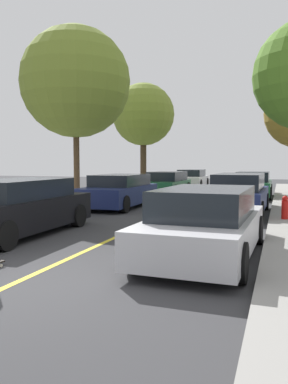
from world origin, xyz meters
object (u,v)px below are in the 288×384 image
parked_car_left_near (119,191)px  parked_car_right_nearest (206,223)px  parked_car_left_nearest (19,208)px  parked_car_left_farthest (192,178)px  parked_car_left_far (167,183)px  fire_hydrant (285,208)px  parked_car_right_far (253,185)px  parked_car_right_near (240,194)px  street_tree_left_near (143,115)px  street_tree_left_nearest (76,83)px

parked_car_left_near → parked_car_right_nearest: parked_car_right_nearest is taller
parked_car_left_nearest → parked_car_left_farthest: 20.45m
parked_car_left_nearest → parked_car_left_far: (0.00, 13.63, -0.05)m
parked_car_left_farthest → fire_hydrant: bearing=-68.7°
parked_car_left_near → parked_car_right_far: (4.85, 6.49, -0.00)m
parked_car_right_near → street_tree_left_near: bearing=125.6°
parked_car_left_nearest → parked_car_left_far: parked_car_left_nearest is taller
parked_car_left_nearest → parked_car_right_near: 7.68m
parked_car_right_near → parked_car_left_far: bearing=122.3°
street_tree_left_nearest → fire_hydrant: 10.16m
parked_car_left_nearest → fire_hydrant: 7.60m
parked_car_left_farthest → parked_car_right_near: (4.85, -14.51, 0.06)m
parked_car_right_far → street_tree_left_nearest: bearing=-139.2°
parked_car_left_nearest → parked_car_left_farthest: bearing=90.0°
parked_car_right_nearest → street_tree_left_near: size_ratio=0.68×
parked_car_left_farthest → parked_car_right_far: (4.85, -7.42, 0.02)m
fire_hydrant → parked_car_right_nearest: bearing=-107.1°
parked_car_left_farthest → parked_car_right_near: 15.30m
parked_car_right_nearest → parked_car_right_far: parked_car_right_far is taller
parked_car_left_far → fire_hydrant: 11.40m
parked_car_right_nearest → parked_car_right_near: size_ratio=0.98×
parked_car_left_near → parked_car_left_far: bearing=90.0°
parked_car_left_near → parked_car_left_farthest: parked_car_left_near is taller
street_tree_left_near → parked_car_left_farthest: bearing=65.0°
parked_car_left_near → parked_car_right_nearest: 8.73m
parked_car_left_near → fire_hydrant: (6.35, -2.38, -0.18)m
parked_car_left_nearest → parked_car_right_near: bearing=50.8°
parked_car_right_nearest → street_tree_left_near: 18.42m
street_tree_left_nearest → street_tree_left_near: (-0.00, 8.80, -0.38)m
parked_car_right_near → street_tree_left_near: size_ratio=0.69×
parked_car_left_near → parked_car_right_near: size_ratio=1.00×
parked_car_right_far → street_tree_left_near: size_ratio=0.65×
parked_car_left_far → parked_car_left_farthest: 6.82m
parked_car_left_far → parked_car_left_farthest: size_ratio=0.91×
parked_car_left_farthest → street_tree_left_nearest: (-2.18, -13.48, 4.59)m
parked_car_left_far → parked_car_right_nearest: (4.85, -14.35, 0.00)m
street_tree_left_nearest → parked_car_right_near: bearing=-8.3°
parked_car_left_near → fire_hydrant: parked_car_left_near is taller
parked_car_left_far → street_tree_left_near: bearing=135.5°
parked_car_right_nearest → street_tree_left_near: street_tree_left_near is taller
parked_car_left_far → parked_car_right_far: size_ratio=0.98×
parked_car_left_nearest → street_tree_left_near: size_ratio=0.69×
parked_car_left_far → parked_car_left_farthest: (0.00, 6.82, -0.01)m
parked_car_right_nearest → street_tree_left_near: bearing=113.1°
parked_car_right_far → fire_hydrant: (1.50, -8.87, -0.18)m
parked_car_left_far → parked_car_right_far: bearing=-7.0°
parked_car_left_farthest → fire_hydrant: parked_car_left_farthest is taller
parked_car_left_nearest → parked_car_left_farthest: (0.00, 20.45, -0.05)m
parked_car_left_farthest → fire_hydrant: 17.48m
parked_car_left_farthest → parked_car_right_near: bearing=-71.5°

